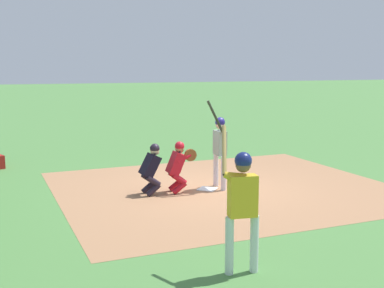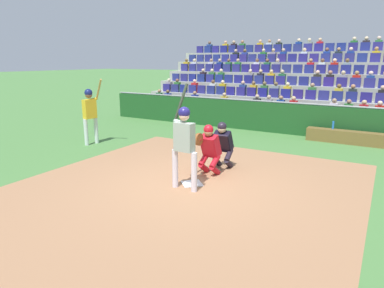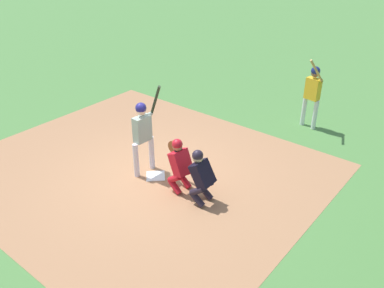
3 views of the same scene
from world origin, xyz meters
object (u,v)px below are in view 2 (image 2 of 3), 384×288
Objects in this scene: catcher_crouching at (209,147)px; dugout_bench at (362,139)px; home_plate_marker at (192,184)px; home_plate_umpire at (223,143)px; batter_at_plate at (184,139)px; on_deck_batter at (90,110)px; water_bottle_on_bench at (333,125)px.

catcher_crouching is 6.12m from dugout_bench.
home_plate_marker is 0.35× the size of home_plate_umpire.
home_plate_umpire is (-0.07, -1.79, -0.46)m from batter_at_plate.
home_plate_umpire is at bearing 178.34° from on_deck_batter.
dugout_bench is 1.62× the size of on_deck_batter.
batter_at_plate is (-0.01, 0.34, 1.13)m from home_plate_marker.
batter_at_plate is 1.76× the size of catcher_crouching.
dugout_bench is at bearing -150.24° from on_deck_batter.
catcher_crouching is 1.02× the size of home_plate_umpire.
batter_at_plate reaches higher than home_plate_umpire.
water_bottle_on_bench is at bearing -108.35° from home_plate_marker.
home_plate_umpire is 5.13m from water_bottle_on_bench.
on_deck_batter is at bearing -18.09° from home_plate_marker.
dugout_bench is 9.14m from on_deck_batter.
dugout_bench is at bearing 175.17° from water_bottle_on_bench.
batter_at_plate reaches higher than water_bottle_on_bench.
batter_at_plate is at bearing 72.59° from water_bottle_on_bench.
water_bottle_on_bench is 0.13× the size of on_deck_batter.
home_plate_marker is 1.60m from home_plate_umpire.
water_bottle_on_bench is (0.95, -0.08, 0.36)m from dugout_bench.
dugout_bench reaches higher than home_plate_marker.
batter_at_plate is 0.64× the size of dugout_bench.
catcher_crouching is 0.59× the size of on_deck_batter.
on_deck_batter is at bearing 29.76° from dugout_bench.
batter_at_plate reaches higher than catcher_crouching.
water_bottle_on_bench reaches higher than dugout_bench.
home_plate_marker is 0.12× the size of dugout_bench.
batter_at_plate is 1.04× the size of on_deck_batter.
home_plate_marker is at bearing -88.98° from batter_at_plate.
catcher_crouching is at bearing -90.46° from batter_at_plate.
dugout_bench is at bearing -122.18° from home_plate_umpire.
batter_at_plate is 7.17m from dugout_bench.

